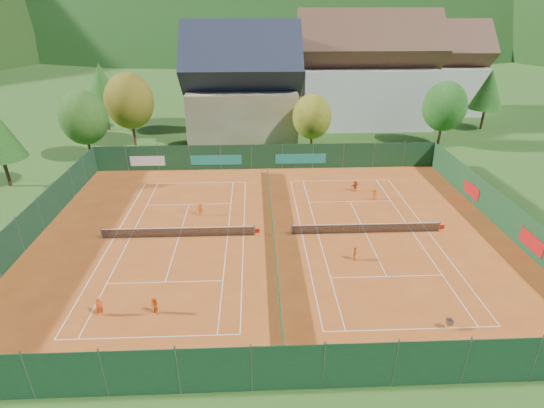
{
  "coord_description": "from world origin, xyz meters",
  "views": [
    {
      "loc": [
        -1.44,
        -31.52,
        18.1
      ],
      "look_at": [
        0.0,
        2.0,
        2.0
      ],
      "focal_mm": 28.0,
      "sensor_mm": 36.0,
      "label": 1
    }
  ],
  "objects": [
    {
      "name": "loose_ball_1",
      "position": [
        5.78,
        -8.33,
        0.03
      ],
      "size": [
        0.07,
        0.07,
        0.07
      ],
      "primitive_type": "sphere",
      "color": "#CCD833",
      "rests_on": "ground"
    },
    {
      "name": "fence_north",
      "position": [
        -0.46,
        15.99,
        1.47
      ],
      "size": [
        40.0,
        0.1,
        3.0
      ],
      "color": "#153A20",
      "rests_on": "ground"
    },
    {
      "name": "tree_east_back",
      "position": [
        26.0,
        40.0,
        6.74
      ],
      "size": [
        7.15,
        7.15,
        10.86
      ],
      "color": "#442F18",
      "rests_on": "ground"
    },
    {
      "name": "fence_south",
      "position": [
        0.0,
        -16.0,
        1.5
      ],
      "size": [
        40.0,
        0.04,
        3.0
      ],
      "color": "#153A20",
      "rests_on": "ground"
    },
    {
      "name": "tree_east_front",
      "position": [
        24.0,
        24.0,
        5.39
      ],
      "size": [
        5.72,
        5.72,
        8.69
      ],
      "color": "#412717",
      "rests_on": "ground"
    },
    {
      "name": "hotel_block_b",
      "position": [
        30.0,
        44.0,
        6.62
      ],
      "size": [
        17.28,
        10.0,
        15.5
      ],
      "color": "silver",
      "rests_on": "ground"
    },
    {
      "name": "fence_east",
      "position": [
        20.0,
        0.05,
        1.48
      ],
      "size": [
        0.09,
        32.0,
        3.0
      ],
      "color": "#163C1E",
      "rests_on": "ground"
    },
    {
      "name": "player_right_near",
      "position": [
        6.1,
        -4.14,
        0.59
      ],
      "size": [
        0.58,
        0.75,
        1.19
      ],
      "primitive_type": "imported",
      "rotation": [
        0.0,
        0.0,
        1.08
      ],
      "color": "orange",
      "rests_on": "ground"
    },
    {
      "name": "player_left_near",
      "position": [
        -11.43,
        -9.77,
        0.67
      ],
      "size": [
        0.59,
        0.54,
        1.35
      ],
      "primitive_type": "imported",
      "rotation": [
        0.0,
        0.0,
        0.58
      ],
      "color": "#E94F14",
      "rests_on": "ground"
    },
    {
      "name": "tennis_net_right",
      "position": [
        8.15,
        0.0,
        0.51
      ],
      "size": [
        13.3,
        0.1,
        1.02
      ],
      "color": "#59595B",
      "rests_on": "ground"
    },
    {
      "name": "ground",
      "position": [
        0.0,
        0.0,
        -0.02
      ],
      "size": [
        600.0,
        600.0,
        0.0
      ],
      "primitive_type": "plane",
      "color": "#295219",
      "rests_on": "ground"
    },
    {
      "name": "court_divider",
      "position": [
        0.0,
        0.0,
        0.5
      ],
      "size": [
        0.03,
        28.8,
        1.0
      ],
      "color": "#143923",
      "rests_on": "ground"
    },
    {
      "name": "clay_pad",
      "position": [
        0.0,
        0.0,
        0.01
      ],
      "size": [
        40.0,
        32.0,
        0.01
      ],
      "primitive_type": "cube",
      "color": "#B34E1A",
      "rests_on": "ground"
    },
    {
      "name": "tree_east_mid",
      "position": [
        34.0,
        32.0,
        6.06
      ],
      "size": [
        5.04,
        5.04,
        9.0
      ],
      "color": "#453118",
      "rests_on": "ground"
    },
    {
      "name": "tennis_net_left",
      "position": [
        -7.85,
        0.0,
        0.51
      ],
      "size": [
        13.3,
        0.1,
        1.02
      ],
      "color": "#59595B",
      "rests_on": "ground"
    },
    {
      "name": "tree_west_front",
      "position": [
        -22.0,
        20.0,
        5.39
      ],
      "size": [
        5.72,
        5.72,
        8.69
      ],
      "color": "#432A18",
      "rests_on": "ground"
    },
    {
      "name": "mountain_backdrop",
      "position": [
        28.54,
        233.48,
        -39.64
      ],
      "size": [
        820.0,
        530.0,
        242.0
      ],
      "color": "black",
      "rests_on": "ground"
    },
    {
      "name": "ball_hopper",
      "position": [
        10.18,
        -11.95,
        0.56
      ],
      "size": [
        0.34,
        0.34,
        0.8
      ],
      "color": "slate",
      "rests_on": "ground"
    },
    {
      "name": "loose_ball_4",
      "position": [
        10.86,
        -2.31,
        0.03
      ],
      "size": [
        0.07,
        0.07,
        0.07
      ],
      "primitive_type": "sphere",
      "color": "#CCD833",
      "rests_on": "ground"
    },
    {
      "name": "tree_west_back",
      "position": [
        -24.0,
        34.0,
        6.74
      ],
      "size": [
        5.6,
        5.6,
        10.0
      ],
      "color": "#4B2C1A",
      "rests_on": "ground"
    },
    {
      "name": "hotel_block_a",
      "position": [
        16.0,
        36.0,
        7.38
      ],
      "size": [
        21.6,
        11.0,
        17.25
      ],
      "color": "silver",
      "rests_on": "ground"
    },
    {
      "name": "player_left_mid",
      "position": [
        -7.97,
        -9.82,
        0.64
      ],
      "size": [
        0.79,
        0.77,
        1.29
      ],
      "primitive_type": "imported",
      "rotation": [
        0.0,
        0.0,
        -0.65
      ],
      "color": "orange",
      "rests_on": "ground"
    },
    {
      "name": "tree_west_mid",
      "position": [
        -18.0,
        26.0,
        6.07
      ],
      "size": [
        6.44,
        6.44,
        9.78
      ],
      "color": "#4A2C1A",
      "rests_on": "ground"
    },
    {
      "name": "court_markings_right",
      "position": [
        8.0,
        0.0,
        0.01
      ],
      "size": [
        11.03,
        23.83,
        0.0
      ],
      "color": "white",
      "rests_on": "ground"
    },
    {
      "name": "player_left_far",
      "position": [
        -6.58,
        3.95,
        0.64
      ],
      "size": [
        0.87,
        0.57,
        1.27
      ],
      "primitive_type": "imported",
      "rotation": [
        0.0,
        0.0,
        3.01
      ],
      "color": "#F44F15",
      "rests_on": "ground"
    },
    {
      "name": "chalet",
      "position": [
        -3.0,
        30.0,
        6.62
      ],
      "size": [
        16.2,
        12.0,
        16.0
      ],
      "color": "tan",
      "rests_on": "ground"
    },
    {
      "name": "tree_center",
      "position": [
        6.0,
        22.0,
        4.72
      ],
      "size": [
        5.01,
        5.01,
        7.6
      ],
      "color": "#442B18",
      "rests_on": "ground"
    },
    {
      "name": "loose_ball_2",
      "position": [
        0.61,
        5.68,
        0.03
      ],
      "size": [
        0.07,
        0.07,
        0.07
      ],
      "primitive_type": "sphere",
      "color": "#CCD833",
      "rests_on": "ground"
    },
    {
      "name": "loose_ball_3",
      "position": [
        -5.38,
        10.87,
        0.03
      ],
      "size": [
        0.07,
        0.07,
        0.07
      ],
      "primitive_type": "sphere",
      "color": "#CCD833",
      "rests_on": "ground"
    },
    {
      "name": "player_right_far_a",
      "position": [
        10.44,
        6.63,
        0.62
      ],
      "size": [
        0.61,
        0.4,
        1.25
      ],
      "primitive_type": "imported",
      "rotation": [
        0.0,
        0.0,
        3.14
      ],
      "color": "#E95C14",
      "rests_on": "ground"
    },
    {
      "name": "player_right_far_b",
      "position": [
        9.01,
        8.93,
        0.61
      ],
      "size": [
        1.17,
        0.84,
        1.22
      ],
      "primitive_type": "imported",
      "rotation": [
        0.0,
        0.0,
        3.62
      ],
      "color": "#E24B14",
      "rests_on": "ground"
    },
    {
      "name": "fence_west",
      "position": [
        -20.0,
        0.0,
        1.5
      ],
      "size": [
        0.04,
        32.0,
        3.0
      ],
      "color": "#143822",
      "rests_on": "ground"
    },
    {
      "name": "loose_ball_0",
      "position": [
        -9.57,
        -7.67,
        0.03
      ],
      "size": [
        0.07,
        0.07,
        0.07
      ],
      "primitive_type": "sphere",
      "color": "#CCD833",
      "rests_on": "ground"
    },
    {
      "name": "court_markings_left",
      "position": [
        -8.0,
        0.0,
        0.01
      ],
      "size": [
        11.03,
        23.83,
        0.0
      ],
      "color": "white",
      "rests_on": "ground"
    }
  ]
}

